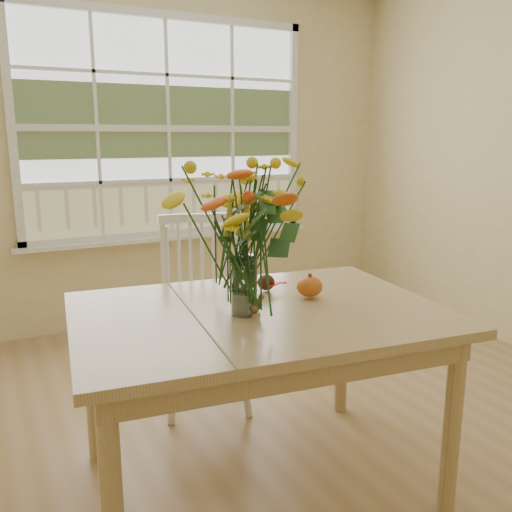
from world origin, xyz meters
TOP-DOWN VIEW (x-y plane):
  - floor at (0.00, 0.00)m, footprint 4.00×4.50m
  - wall_back at (0.00, 2.25)m, footprint 4.00×0.02m
  - window at (0.00, 2.21)m, footprint 2.42×0.12m
  - dining_table at (-0.40, -0.09)m, footprint 1.60×1.23m
  - windsor_chair at (-0.30, 0.76)m, footprint 0.60×0.59m
  - flower_vase at (-0.48, -0.12)m, footprint 0.49×0.49m
  - pumpkin at (-0.12, -0.04)m, footprint 0.11×0.11m
  - turkey_figurine at (-0.45, -0.14)m, footprint 0.09×0.07m
  - dark_gourd at (-0.24, 0.14)m, footprint 0.12×0.08m

SIDE VIEW (x-z plane):
  - floor at x=0.00m, z-range -0.01..0.00m
  - windsor_chair at x=-0.30m, z-range 0.06..1.10m
  - dining_table at x=-0.40m, z-range 0.31..1.10m
  - dark_gourd at x=-0.24m, z-range 0.80..0.87m
  - turkey_figurine at x=-0.45m, z-range 0.79..0.88m
  - pumpkin at x=-0.12m, z-range 0.80..0.89m
  - flower_vase at x=-0.48m, z-range 0.86..1.44m
  - wall_back at x=0.00m, z-range 0.00..2.70m
  - window at x=0.00m, z-range 0.66..2.40m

